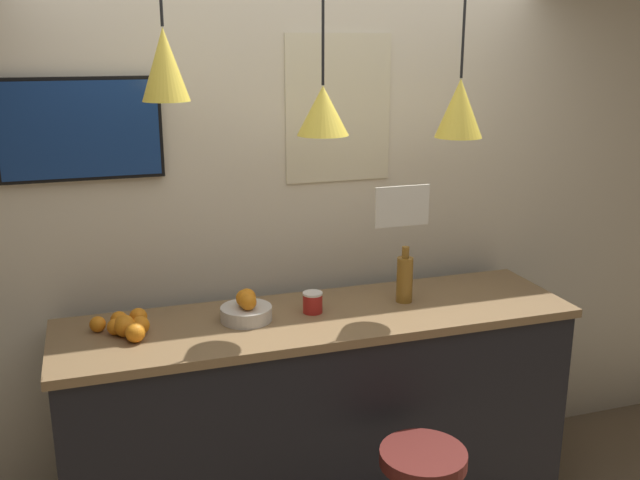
{
  "coord_description": "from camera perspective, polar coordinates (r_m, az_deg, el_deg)",
  "views": [
    {
      "loc": [
        -0.93,
        -2.17,
        2.24
      ],
      "look_at": [
        0.0,
        0.69,
        1.39
      ],
      "focal_mm": 40.0,
      "sensor_mm": 36.0,
      "label": 1
    }
  ],
  "objects": [
    {
      "name": "pendant_lamp_right",
      "position": [
        3.24,
        11.1,
        10.38
      ],
      "size": [
        0.21,
        0.21,
        0.98
      ],
      "color": "black"
    },
    {
      "name": "spread_jar",
      "position": [
        3.25,
        -0.59,
        -5.01
      ],
      "size": [
        0.09,
        0.09,
        0.1
      ],
      "color": "red",
      "rests_on": "service_counter"
    },
    {
      "name": "pendant_lamp_middle",
      "position": [
        2.98,
        0.23,
        10.41
      ],
      "size": [
        0.22,
        0.22,
        0.95
      ],
      "color": "black"
    },
    {
      "name": "orange_pile",
      "position": [
        3.12,
        -15.26,
        -6.6
      ],
      "size": [
        0.24,
        0.26,
        0.09
      ],
      "color": "orange",
      "rests_on": "service_counter"
    },
    {
      "name": "fruit_bowl",
      "position": [
        3.17,
        -5.92,
        -5.46
      ],
      "size": [
        0.23,
        0.23,
        0.14
      ],
      "color": "beige",
      "rests_on": "service_counter"
    },
    {
      "name": "juice_bottle",
      "position": [
        3.38,
        6.79,
        -3.07
      ],
      "size": [
        0.08,
        0.08,
        0.27
      ],
      "color": "olive",
      "rests_on": "service_counter"
    },
    {
      "name": "service_counter",
      "position": [
        3.46,
        -0.0,
        -13.98
      ],
      "size": [
        2.34,
        0.63,
        1.04
      ],
      "color": "black",
      "rests_on": "ground_plane"
    },
    {
      "name": "hanging_menu_board",
      "position": [
        2.97,
        6.6,
        2.71
      ],
      "size": [
        0.24,
        0.01,
        0.17
      ],
      "color": "silver"
    },
    {
      "name": "wall_poster",
      "position": [
        3.46,
        1.5,
        10.44
      ],
      "size": [
        0.53,
        0.01,
        0.7
      ],
      "color": "beige"
    },
    {
      "name": "back_wall",
      "position": [
        3.51,
        -2.16,
        2.73
      ],
      "size": [
        8.0,
        0.06,
        2.9
      ],
      "color": "beige",
      "rests_on": "ground_plane"
    },
    {
      "name": "mounted_tv",
      "position": [
        3.25,
        -18.65,
        8.38
      ],
      "size": [
        0.69,
        0.04,
        0.44
      ],
      "color": "black"
    },
    {
      "name": "pendant_lamp_left",
      "position": [
        2.84,
        -12.34,
        13.61
      ],
      "size": [
        0.18,
        0.18,
        0.79
      ],
      "color": "black"
    }
  ]
}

